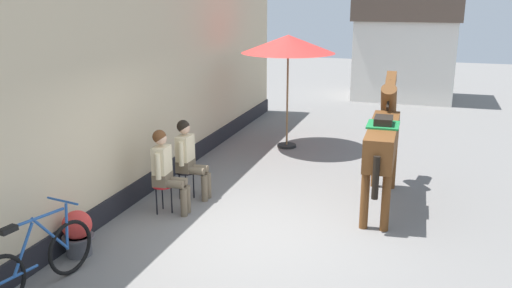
# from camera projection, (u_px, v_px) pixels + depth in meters

# --- Properties ---
(ground_plane) EXTENTS (40.00, 40.00, 0.00)m
(ground_plane) POSITION_uv_depth(u_px,v_px,m) (303.00, 173.00, 10.82)
(ground_plane) COLOR slate
(pub_facade_wall) EXTENTS (0.34, 14.00, 3.40)m
(pub_facade_wall) POSITION_uv_depth(u_px,v_px,m) (148.00, 104.00, 9.79)
(pub_facade_wall) COLOR #CCB793
(pub_facade_wall) RESTS_ON ground_plane
(distant_cottage) EXTENTS (3.40, 2.60, 3.50)m
(distant_cottage) POSITION_uv_depth(u_px,v_px,m) (405.00, 45.00, 18.16)
(distant_cottage) COLOR silver
(distant_cottage) RESTS_ON ground_plane
(seated_visitor_near) EXTENTS (0.61, 0.49, 1.39)m
(seated_visitor_near) POSITION_uv_depth(u_px,v_px,m) (166.00, 167.00, 8.68)
(seated_visitor_near) COLOR red
(seated_visitor_near) RESTS_ON ground_plane
(seated_visitor_far) EXTENTS (0.61, 0.49, 1.39)m
(seated_visitor_far) POSITION_uv_depth(u_px,v_px,m) (189.00, 155.00, 9.34)
(seated_visitor_far) COLOR black
(seated_visitor_far) RESTS_ON ground_plane
(saddled_horse_center) EXTENTS (0.51, 3.00, 2.06)m
(saddled_horse_center) POSITION_uv_depth(u_px,v_px,m) (383.00, 138.00, 8.96)
(saddled_horse_center) COLOR brown
(saddled_horse_center) RESTS_ON ground_plane
(flower_planter_near) EXTENTS (0.43, 0.43, 0.64)m
(flower_planter_near) POSITION_uv_depth(u_px,v_px,m) (78.00, 232.00, 7.37)
(flower_planter_near) COLOR #4C4C51
(flower_planter_near) RESTS_ON ground_plane
(leaning_bicycle) EXTENTS (0.50, 1.75, 1.02)m
(leaning_bicycle) POSITION_uv_depth(u_px,v_px,m) (37.00, 262.00, 6.42)
(leaning_bicycle) COLOR black
(leaning_bicycle) RESTS_ON ground_plane
(cafe_parasol) EXTENTS (2.10, 2.10, 2.58)m
(cafe_parasol) POSITION_uv_depth(u_px,v_px,m) (288.00, 45.00, 12.05)
(cafe_parasol) COLOR black
(cafe_parasol) RESTS_ON ground_plane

